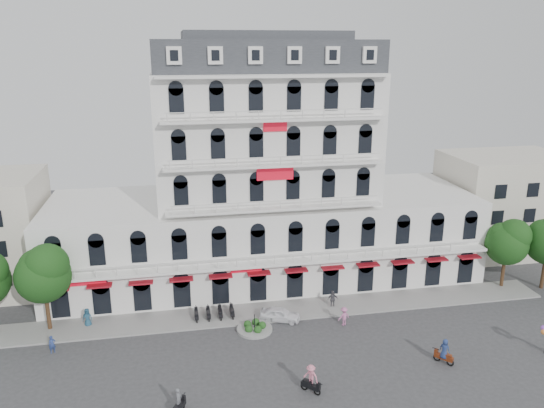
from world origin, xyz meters
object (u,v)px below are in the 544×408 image
at_px(rider_east, 444,351).
at_px(rider_center, 311,378).
at_px(rider_west, 179,403).
at_px(parked_car, 280,314).

bearing_deg(rider_east, rider_center, 57.64).
xyz_separation_m(rider_west, rider_center, (9.51, 0.64, 0.34)).
bearing_deg(parked_car, rider_east, -106.15).
xyz_separation_m(rider_east, rider_center, (-11.43, -1.64, 0.15)).
bearing_deg(rider_center, rider_west, -131.44).
height_order(parked_car, rider_west, rider_west).
distance_m(parked_car, rider_east, 14.73).
distance_m(rider_west, rider_center, 9.54).
distance_m(rider_east, rider_center, 11.55).
bearing_deg(rider_west, rider_center, -58.76).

